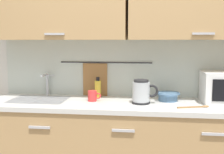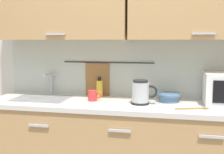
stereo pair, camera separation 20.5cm
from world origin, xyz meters
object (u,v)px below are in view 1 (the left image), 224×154
at_px(electric_kettle, 142,92).
at_px(dish_soap_bottle, 98,88).
at_px(mixing_bowl, 168,96).
at_px(wooden_spoon, 197,107).
at_px(mug_near_sink, 93,96).

bearing_deg(electric_kettle, dish_soap_bottle, 151.90).
bearing_deg(electric_kettle, mixing_bowl, 30.73).
bearing_deg(wooden_spoon, electric_kettle, 168.06).
relative_size(electric_kettle, dish_soap_bottle, 1.16).
bearing_deg(mixing_bowl, wooden_spoon, -47.12).
distance_m(electric_kettle, wooden_spoon, 0.48).
distance_m(electric_kettle, mug_near_sink, 0.44).
bearing_deg(mug_near_sink, dish_soap_bottle, 85.44).
bearing_deg(mug_near_sink, wooden_spoon, -8.62).
bearing_deg(electric_kettle, mug_near_sink, 174.89).
xyz_separation_m(dish_soap_bottle, wooden_spoon, (0.88, -0.32, -0.08)).
xyz_separation_m(electric_kettle, mixing_bowl, (0.24, 0.14, -0.06)).
bearing_deg(wooden_spoon, dish_soap_bottle, 159.86).
bearing_deg(mixing_bowl, dish_soap_bottle, 172.59).
distance_m(electric_kettle, mixing_bowl, 0.28).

